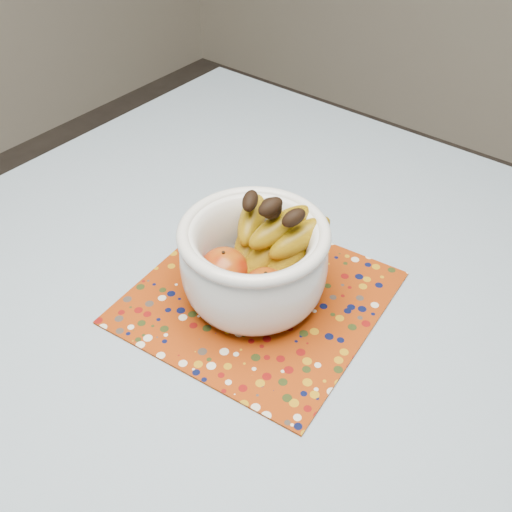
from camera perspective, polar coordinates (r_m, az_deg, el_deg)
name	(u,v)px	position (r m, az deg, el deg)	size (l,w,h in m)	color
table	(262,363)	(0.96, 0.60, -10.16)	(1.20, 1.20, 0.75)	brown
tablecloth	(263,328)	(0.90, 0.63, -6.89)	(1.32, 1.32, 0.01)	slate
placemat	(258,297)	(0.93, 0.16, -3.95)	(0.36, 0.36, 0.00)	#882D07
fruit_bowl	(258,254)	(0.88, 0.23, 0.16)	(0.22, 0.23, 0.18)	silver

